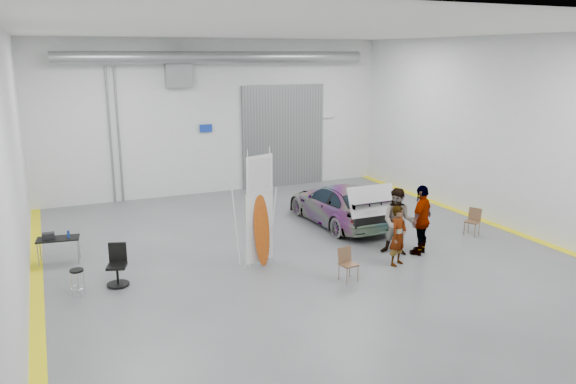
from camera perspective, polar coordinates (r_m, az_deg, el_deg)
name	(u,v)px	position (r m, az deg, el deg)	size (l,w,h in m)	color
ground	(304,254)	(15.75, 1.66, -6.28)	(16.00, 16.00, 0.00)	#5B5E63
room_shell	(280,100)	(16.96, -0.77, 9.31)	(14.02, 16.18, 6.01)	silver
sedan_car	(339,204)	(18.37, 5.16, -1.25)	(1.84, 4.51, 1.31)	white
person_a	(398,236)	(14.98, 11.13, -4.37)	(0.59, 0.38, 1.61)	#936B50
person_b	(398,222)	(15.74, 11.12, -2.97)	(0.92, 0.70, 1.88)	teal
person_c	(421,220)	(15.89, 13.41, -2.75)	(1.14, 0.47, 1.97)	#A46736
surfboard_display	(258,220)	(14.52, -3.08, -2.82)	(0.84, 0.45, 3.12)	white
folding_chair_near	(348,271)	(13.97, 6.14, -7.94)	(0.43, 0.44, 0.81)	brown
folding_chair_far	(472,227)	(18.15, 18.14, -3.39)	(0.51, 0.63, 0.83)	brown
shop_stool	(78,283)	(13.90, -20.58, -8.62)	(0.33, 0.33, 0.64)	black
work_table	(55,238)	(16.12, -22.55, -4.38)	(1.13, 0.67, 0.87)	gray
office_chair	(117,267)	(14.18, -17.02, -7.34)	(0.55, 0.58, 1.01)	black
trunk_lid	(372,198)	(16.53, 8.56, -0.65)	(1.52, 0.93, 0.04)	silver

